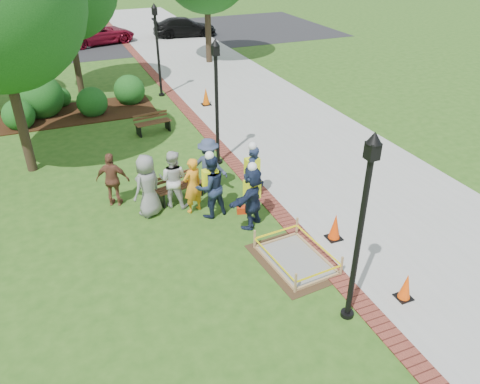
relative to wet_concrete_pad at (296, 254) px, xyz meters
name	(u,v)px	position (x,y,z in m)	size (l,w,h in m)	color
ground	(240,251)	(-1.12, 0.93, -0.23)	(100.00, 100.00, 0.00)	#285116
sidewalk	(257,105)	(3.88, 10.93, -0.22)	(6.00, 60.00, 0.02)	#9E9E99
brick_edging	(190,114)	(0.63, 10.93, -0.22)	(0.50, 60.00, 0.03)	maroon
mulch_bed	(73,114)	(-4.12, 12.93, -0.21)	(7.00, 3.00, 0.05)	#381E0F
parking_lot	(96,40)	(-1.12, 27.93, -0.23)	(36.00, 12.00, 0.01)	black
wet_concrete_pad	(296,254)	(0.00, 0.00, 0.00)	(1.89, 2.44, 0.55)	#47331E
bench_near	(180,191)	(-1.81, 4.06, 0.02)	(1.53, 0.78, 0.79)	brown
bench_far	(153,127)	(-1.33, 9.50, 0.01)	(1.48, 0.68, 0.77)	brown
cone_front	(406,287)	(1.60, -2.11, 0.10)	(0.35, 0.35, 0.69)	black
cone_back	(335,227)	(1.39, 0.45, 0.14)	(0.39, 0.39, 0.77)	black
cone_far	(206,97)	(1.69, 11.79, 0.16)	(0.41, 0.41, 0.82)	black
toolbox	(244,210)	(-0.32, 2.58, -0.13)	(0.40, 0.22, 0.20)	#B62C0E
lamp_near	(362,219)	(0.13, -2.07, 2.25)	(0.28, 0.28, 4.26)	black
lamp_mid	(217,95)	(0.13, 5.93, 2.25)	(0.28, 0.28, 4.26)	black
lamp_far	(157,44)	(0.13, 13.93, 2.25)	(0.28, 0.28, 4.26)	black
shrub_a	(22,128)	(-6.25, 12.11, -0.23)	(1.29, 1.29, 1.29)	#134313
shrub_b	(44,115)	(-5.32, 13.31, -0.23)	(1.96, 1.96, 1.96)	#134313
shrub_c	(94,115)	(-3.28, 12.51, -0.23)	(1.32, 1.32, 1.32)	#134313
shrub_d	(131,103)	(-1.48, 13.45, -0.23)	(1.42, 1.42, 1.42)	#134313
shrub_e	(62,106)	(-4.49, 14.25, -0.23)	(0.93, 0.93, 0.93)	#134313
casual_person_a	(148,186)	(-2.84, 3.56, 0.69)	(0.71, 0.64, 1.86)	gray
casual_person_b	(193,186)	(-1.63, 3.23, 0.61)	(0.63, 0.51, 1.69)	orange
casual_person_c	(173,179)	(-2.06, 3.75, 0.65)	(0.67, 0.61, 1.77)	silver
casual_person_d	(113,180)	(-3.67, 4.48, 0.60)	(0.63, 0.53, 1.66)	brown
casual_person_e	(209,166)	(-0.83, 4.12, 0.66)	(0.67, 0.65, 1.79)	#343E5B
hivis_worker_a	(252,195)	(-0.36, 1.91, 0.72)	(0.68, 0.64, 1.94)	#152438
hivis_worker_b	(252,172)	(0.21, 3.20, 0.70)	(0.66, 0.60, 1.89)	#192343
hivis_worker_c	(211,185)	(-1.23, 2.82, 0.76)	(0.66, 0.49, 2.02)	#161C3B
parked_car_b	(66,49)	(-3.34, 26.02, -0.23)	(4.80, 2.09, 1.56)	#ABACB1
parked_car_c	(101,44)	(-1.00, 26.63, -0.23)	(4.48, 1.95, 1.46)	maroon
parked_car_d	(185,36)	(5.17, 26.77, -0.23)	(4.48, 1.95, 1.46)	black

